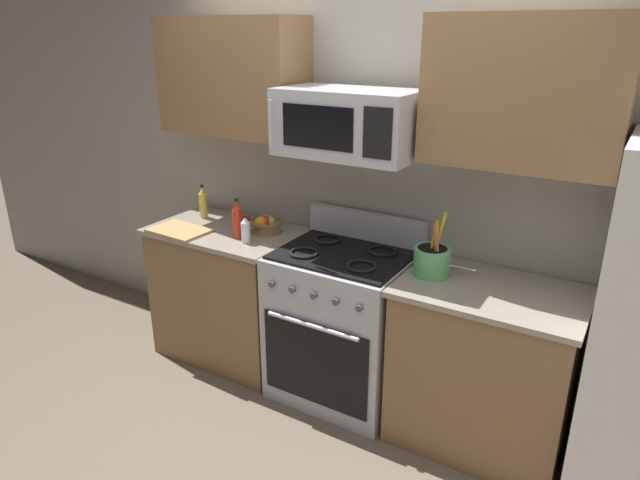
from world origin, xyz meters
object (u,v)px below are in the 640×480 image
(bottle_hot_sauce, at_px, (237,220))
(bottle_oil, at_px, (203,203))
(range_oven, at_px, (342,323))
(utensil_crock, at_px, (432,260))
(cutting_board, at_px, (179,230))
(apple_loose, at_px, (244,220))
(bottle_vinegar, at_px, (246,230))
(microwave, at_px, (348,123))
(fruit_basket, at_px, (266,224))

(bottle_hot_sauce, distance_m, bottle_oil, 0.50)
(range_oven, bearing_deg, bottle_oil, 174.43)
(utensil_crock, distance_m, cutting_board, 1.62)
(utensil_crock, bearing_deg, bottle_oil, 176.44)
(apple_loose, distance_m, bottle_vinegar, 0.31)
(range_oven, distance_m, bottle_vinegar, 0.80)
(microwave, bearing_deg, fruit_basket, 173.47)
(microwave, xyz_separation_m, cutting_board, (-1.09, -0.22, -0.74))
(fruit_basket, relative_size, bottle_oil, 0.97)
(bottle_hot_sauce, bearing_deg, utensil_crock, 4.32)
(cutting_board, height_order, bottle_oil, bottle_oil)
(microwave, xyz_separation_m, bottle_oil, (-1.16, 0.09, -0.64))
(microwave, relative_size, fruit_basket, 3.40)
(range_oven, xyz_separation_m, bottle_hot_sauce, (-0.70, -0.08, 0.55))
(bottle_oil, bearing_deg, bottle_hot_sauce, -23.17)
(cutting_board, distance_m, bottle_oil, 0.33)
(microwave, relative_size, apple_loose, 8.98)
(range_oven, relative_size, utensil_crock, 3.18)
(apple_loose, bearing_deg, utensil_crock, -4.50)
(utensil_crock, bearing_deg, bottle_vinegar, -173.46)
(utensil_crock, bearing_deg, range_oven, -179.08)
(fruit_basket, distance_m, bottle_vinegar, 0.22)
(apple_loose, bearing_deg, cutting_board, -133.36)
(fruit_basket, distance_m, cutting_board, 0.56)
(fruit_basket, bearing_deg, cutting_board, -148.66)
(apple_loose, distance_m, bottle_hot_sauce, 0.24)
(bottle_hot_sauce, bearing_deg, bottle_oil, 156.83)
(utensil_crock, relative_size, bottle_vinegar, 1.94)
(cutting_board, bearing_deg, microwave, 11.29)
(range_oven, height_order, cutting_board, range_oven)
(range_oven, bearing_deg, microwave, 90.04)
(apple_loose, height_order, cutting_board, apple_loose)
(fruit_basket, relative_size, apple_loose, 2.64)
(apple_loose, bearing_deg, range_oven, -7.98)
(fruit_basket, relative_size, bottle_vinegar, 1.25)
(range_oven, bearing_deg, fruit_basket, 171.02)
(range_oven, height_order, utensil_crock, utensil_crock)
(microwave, bearing_deg, range_oven, -89.96)
(utensil_crock, xyz_separation_m, apple_loose, (-1.32, 0.10, -0.04))
(bottle_vinegar, xyz_separation_m, bottle_oil, (-0.55, 0.23, 0.02))
(apple_loose, relative_size, bottle_oil, 0.37)
(range_oven, bearing_deg, utensil_crock, 0.92)
(cutting_board, height_order, bottle_vinegar, bottle_vinegar)
(cutting_board, relative_size, bottle_oil, 1.62)
(apple_loose, xyz_separation_m, cutting_board, (-0.29, -0.30, -0.03))
(apple_loose, relative_size, bottle_vinegar, 0.47)
(utensil_crock, relative_size, bottle_oil, 1.50)
(range_oven, bearing_deg, apple_loose, 172.02)
(cutting_board, bearing_deg, fruit_basket, 31.34)
(microwave, bearing_deg, utensil_crock, -2.03)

